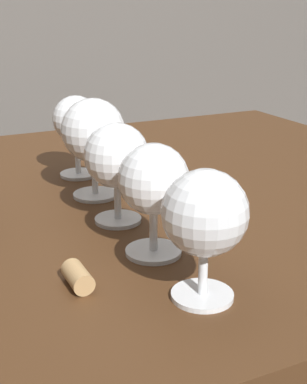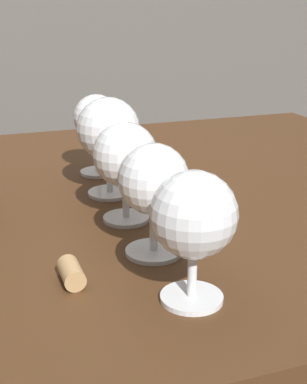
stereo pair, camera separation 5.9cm
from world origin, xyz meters
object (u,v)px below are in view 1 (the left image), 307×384
Objects in this scene: wine_glass_pinot at (115,157)px; wine_glass_rose at (76,121)px; wine_glass_white at (94,132)px; wine_glass_amber at (205,216)px; cork at (78,277)px; wine_glass_merlot at (154,183)px.

wine_glass_pinot and wine_glass_rose have the same top height.
wine_glass_white is 1.10× the size of wine_glass_rose.
wine_glass_white is at bearing 88.87° from wine_glass_amber.
wine_glass_white is at bearing 84.86° from wine_glass_pinot.
wine_glass_white is 0.11m from wine_glass_rose.
cork is at bearing -124.93° from wine_glass_pinot.
wine_glass_white is at bearing 65.87° from cork.
wine_glass_white reaches higher than wine_glass_rose.
wine_glass_amber is 0.99× the size of wine_glass_rose.
wine_glass_pinot is at bearing -95.14° from wine_glass_white.
wine_glass_white reaches higher than cork.
wine_glass_merlot is 0.99× the size of wine_glass_pinot.
wine_glass_white is (0.01, 0.20, 0.01)m from wine_glass_merlot.
wine_glass_rose is at bearing 71.51° from cork.
wine_glass_amber is at bearing -91.13° from wine_glass_white.
wine_glass_white reaches higher than wine_glass_merlot.
wine_glass_amber is 0.14m from cork.
wine_glass_pinot is 0.90× the size of wine_glass_white.
wine_glass_rose reaches higher than wine_glass_amber.
wine_glass_amber and wine_glass_pinot have the same top height.
wine_glass_pinot is (-0.00, 0.21, 0.00)m from wine_glass_amber.
wine_glass_amber is 0.21m from wine_glass_pinot.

